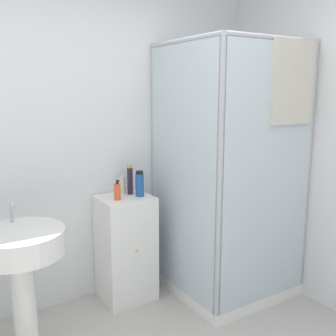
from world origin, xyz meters
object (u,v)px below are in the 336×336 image
(shampoo_bottle_tall_black, at_px, (130,180))
(soap_dispenser, at_px, (117,192))
(lotion_bottle_white, at_px, (123,185))
(sink, at_px, (21,258))
(shampoo_bottle_blue, at_px, (140,184))

(shampoo_bottle_tall_black, bearing_deg, soap_dispenser, -147.99)
(soap_dispenser, height_order, lotion_bottle_white, lotion_bottle_white)
(sink, height_order, shampoo_bottle_blue, shampoo_bottle_blue)
(shampoo_bottle_tall_black, height_order, shampoo_bottle_blue, shampoo_bottle_tall_black)
(soap_dispenser, distance_m, shampoo_bottle_blue, 0.20)
(sink, distance_m, soap_dispenser, 0.87)
(sink, xyz_separation_m, shampoo_bottle_tall_black, (0.94, 0.38, 0.31))
(shampoo_bottle_tall_black, distance_m, lotion_bottle_white, 0.08)
(sink, distance_m, lotion_bottle_white, 1.02)
(sink, relative_size, lotion_bottle_white, 5.84)
(lotion_bottle_white, bearing_deg, shampoo_bottle_blue, -60.56)
(sink, height_order, shampoo_bottle_tall_black, shampoo_bottle_tall_black)
(shampoo_bottle_blue, bearing_deg, sink, -163.91)
(lotion_bottle_white, bearing_deg, shampoo_bottle_tall_black, -48.45)
(shampoo_bottle_blue, bearing_deg, lotion_bottle_white, 119.44)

